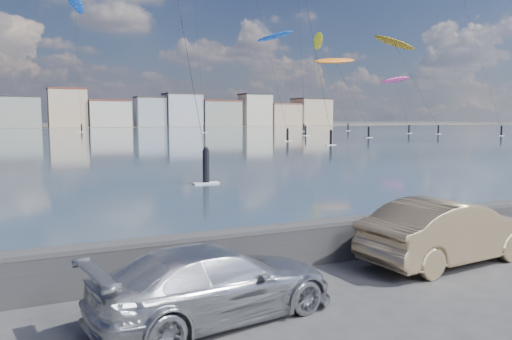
{
  "coord_description": "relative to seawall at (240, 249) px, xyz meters",
  "views": [
    {
      "loc": [
        -4.34,
        -7.39,
        3.53
      ],
      "look_at": [
        1.0,
        4.0,
        2.2
      ],
      "focal_mm": 35.0,
      "sensor_mm": 36.0,
      "label": 1
    }
  ],
  "objects": [
    {
      "name": "ground",
      "position": [
        0.0,
        -2.7,
        -0.58
      ],
      "size": [
        700.0,
        700.0,
        0.0
      ],
      "primitive_type": "plane",
      "color": "#333335",
      "rests_on": "ground"
    },
    {
      "name": "bay_water",
      "position": [
        0.0,
        88.8,
        -0.58
      ],
      "size": [
        500.0,
        177.0,
        0.0
      ],
      "primitive_type": "cube",
      "color": "#2B3E51",
      "rests_on": "ground"
    },
    {
      "name": "far_shore_strip",
      "position": [
        0.0,
        197.3,
        -0.57
      ],
      "size": [
        500.0,
        60.0,
        0.0
      ],
      "primitive_type": "cube",
      "color": "#4C473D",
      "rests_on": "ground"
    },
    {
      "name": "seawall",
      "position": [
        0.0,
        0.0,
        0.0
      ],
      "size": [
        400.0,
        0.36,
        1.08
      ],
      "color": "#28282B",
      "rests_on": "ground"
    },
    {
      "name": "far_buildings",
      "position": [
        1.31,
        183.3,
        5.44
      ],
      "size": [
        240.79,
        13.26,
        14.6
      ],
      "color": "beige",
      "rests_on": "ground"
    },
    {
      "name": "car_silver",
      "position": [
        -1.39,
        -2.11,
        0.07
      ],
      "size": [
        4.71,
        2.52,
        1.3
      ],
      "primitive_type": "imported",
      "rotation": [
        0.0,
        0.0,
        1.73
      ],
      "color": "silver",
      "rests_on": "ground"
    },
    {
      "name": "car_champagne",
      "position": [
        4.96,
        -1.31,
        0.2
      ],
      "size": [
        4.87,
        2.07,
        1.56
      ],
      "primitive_type": "imported",
      "rotation": [
        0.0,
        0.0,
        1.66
      ],
      "color": "tan",
      "rests_on": "ground"
    },
    {
      "name": "kitesurfer_5",
      "position": [
        59.48,
        113.58,
        24.8
      ],
      "size": [
        9.47,
        17.47,
        27.41
      ],
      "color": "blue",
      "rests_on": "ground"
    },
    {
      "name": "kitesurfer_6",
      "position": [
        74.39,
        81.78,
        11.38
      ],
      "size": [
        8.42,
        7.69,
        13.64
      ],
      "color": "#E5338C",
      "rests_on": "ground"
    },
    {
      "name": "kitesurfer_9",
      "position": [
        73.14,
        113.26,
        24.25
      ],
      "size": [
        6.29,
        18.77,
        27.73
      ],
      "color": "yellow",
      "rests_on": "ground"
    },
    {
      "name": "kitesurfer_12",
      "position": [
        9.47,
        129.35,
        32.66
      ],
      "size": [
        7.45,
        16.89,
        36.98
      ],
      "color": "blue",
      "rests_on": "ground"
    },
    {
      "name": "kitesurfer_15",
      "position": [
        73.71,
        81.72,
        19.79
      ],
      "size": [
        7.43,
        17.22,
        23.38
      ],
      "color": "#BF8C19",
      "rests_on": "ground"
    },
    {
      "name": "kitesurfer_19",
      "position": [
        52.07,
        73.46,
        13.87
      ],
      "size": [
        9.27,
        14.67,
        15.86
      ],
      "color": "orange",
      "rests_on": "ground"
    }
  ]
}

